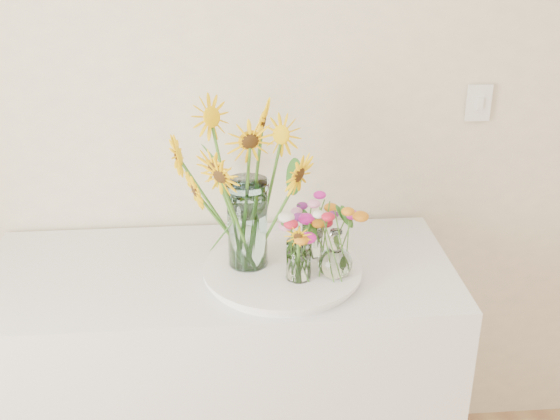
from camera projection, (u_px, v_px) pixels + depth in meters
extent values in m
cube|color=white|center=(224.00, 389.00, 2.28)|extent=(1.40, 0.60, 0.90)
cylinder|color=white|center=(282.00, 272.00, 2.04)|extent=(0.44, 0.44, 0.02)
cylinder|color=#C0EEF3|center=(247.00, 224.00, 2.00)|extent=(0.15, 0.15, 0.27)
cylinder|color=white|center=(299.00, 261.00, 1.96)|extent=(0.09, 0.09, 0.12)
cylinder|color=white|center=(312.00, 240.00, 2.08)|extent=(0.08, 0.08, 0.11)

